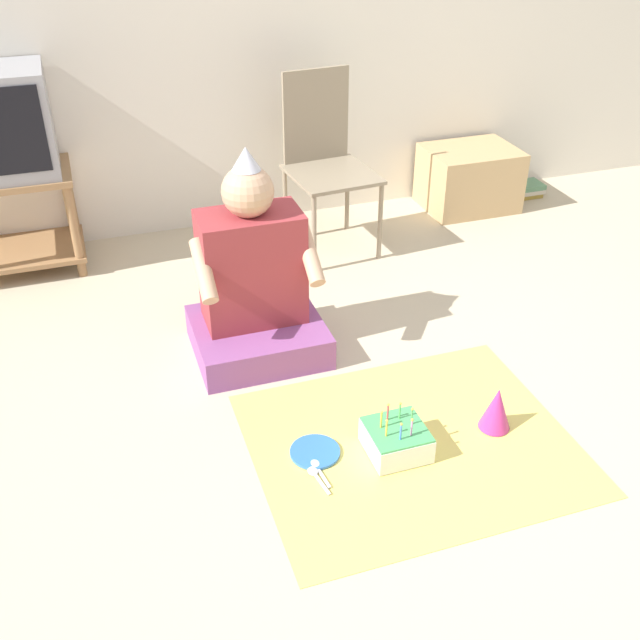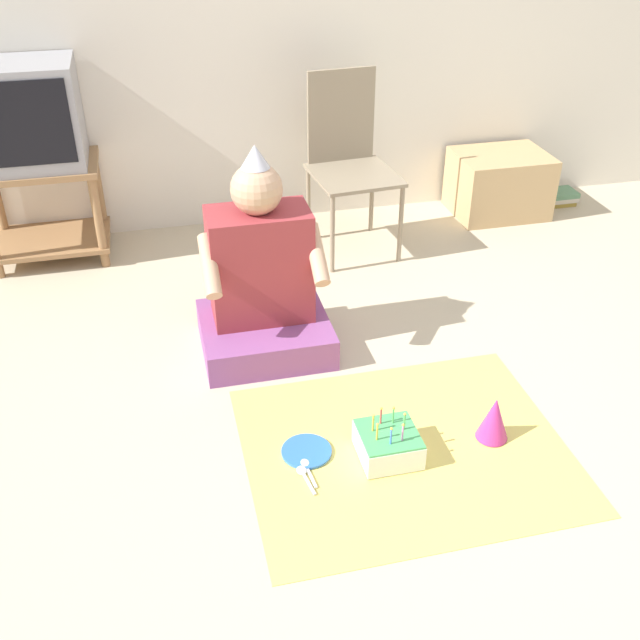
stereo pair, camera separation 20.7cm
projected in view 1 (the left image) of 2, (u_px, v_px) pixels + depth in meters
ground_plane at (455, 452)px, 2.67m from camera, size 16.00×16.00×0.00m
tv_stand at (17, 213)px, 3.69m from camera, size 0.58×0.42×0.51m
folding_chair at (325, 153)px, 3.83m from camera, size 0.44×0.47×0.90m
cardboard_box_stack at (469, 178)px, 4.41m from camera, size 0.52×0.41×0.36m
book_pile at (528, 189)px, 4.63m from camera, size 0.17×0.15×0.08m
person_seated at (254, 287)px, 3.08m from camera, size 0.54×0.48×0.89m
party_cloth at (411, 443)px, 2.71m from camera, size 1.14×0.95×0.01m
birthday_cake at (396, 439)px, 2.64m from camera, size 0.21×0.21×0.18m
party_hat_blue at (496, 408)px, 2.74m from camera, size 0.12×0.12×0.17m
paper_plate at (315, 452)px, 2.66m from camera, size 0.18×0.18×0.01m
plastic_spoon_near at (317, 467)px, 2.59m from camera, size 0.04×0.15×0.01m
plastic_spoon_far at (315, 474)px, 2.56m from camera, size 0.04×0.14×0.01m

